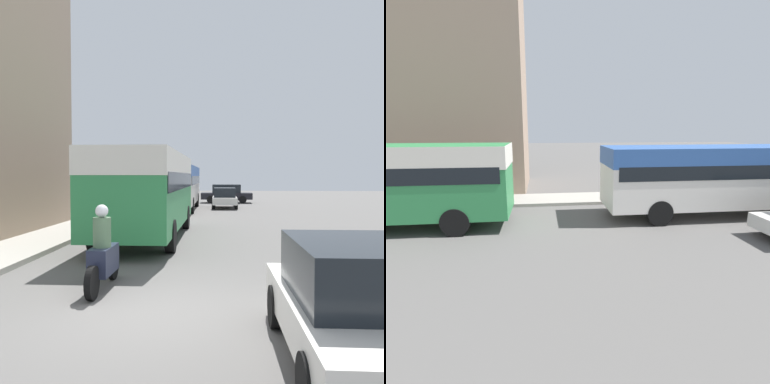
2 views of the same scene
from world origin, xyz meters
The scene contains 3 objects.
building_midblock centered at (-9.14, 9.33, 6.74)m, with size 5.88×8.63×13.47m.
bus_following centered at (-1.80, 22.07, 1.92)m, with size 2.60×9.89×2.95m.
pedestrian_near_curb centered at (-5.82, 25.76, 1.09)m, with size 0.42×0.42×1.84m.
Camera 2 is at (9.94, 14.58, 3.76)m, focal length 28.00 mm.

